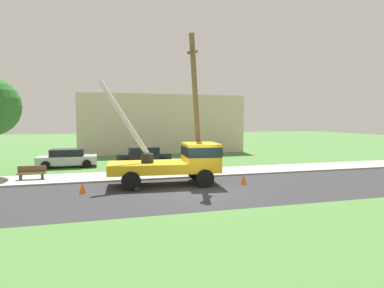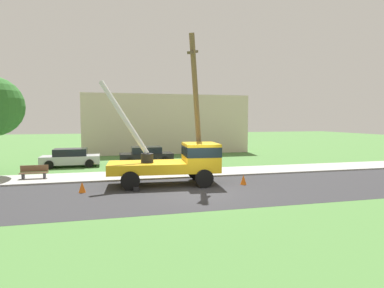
{
  "view_description": "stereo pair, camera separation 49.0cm",
  "coord_description": "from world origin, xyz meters",
  "px_view_note": "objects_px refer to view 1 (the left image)",
  "views": [
    {
      "loc": [
        -4.76,
        -15.77,
        3.72
      ],
      "look_at": [
        0.29,
        2.27,
        2.28
      ],
      "focal_mm": 30.05,
      "sensor_mm": 36.0,
      "label": 1
    },
    {
      "loc": [
        -4.29,
        -15.9,
        3.72
      ],
      "look_at": [
        0.29,
        2.27,
        2.28
      ],
      "focal_mm": 30.05,
      "sensor_mm": 36.0,
      "label": 2
    }
  ],
  "objects_px": {
    "utility_truck": "(179,160)",
    "parked_sedan_silver": "(67,158)",
    "leaning_utility_pole": "(196,106)",
    "traffic_cone_ahead": "(243,179)",
    "parked_sedan_black": "(144,155)",
    "traffic_cone_behind": "(83,188)",
    "park_bench": "(32,173)"
  },
  "relations": [
    {
      "from": "leaning_utility_pole",
      "to": "traffic_cone_ahead",
      "type": "height_order",
      "value": "leaning_utility_pole"
    },
    {
      "from": "leaning_utility_pole",
      "to": "parked_sedan_black",
      "type": "distance_m",
      "value": 8.89
    },
    {
      "from": "utility_truck",
      "to": "leaning_utility_pole",
      "type": "bearing_deg",
      "value": 44.97
    },
    {
      "from": "utility_truck",
      "to": "parked_sedan_black",
      "type": "xyz_separation_m",
      "value": [
        -0.88,
        9.14,
        -0.7
      ]
    },
    {
      "from": "traffic_cone_ahead",
      "to": "parked_sedan_black",
      "type": "height_order",
      "value": "parked_sedan_black"
    },
    {
      "from": "park_bench",
      "to": "parked_sedan_silver",
      "type": "bearing_deg",
      "value": 74.34
    },
    {
      "from": "traffic_cone_ahead",
      "to": "traffic_cone_behind",
      "type": "bearing_deg",
      "value": 179.09
    },
    {
      "from": "leaning_utility_pole",
      "to": "traffic_cone_behind",
      "type": "xyz_separation_m",
      "value": [
        -6.66,
        -2.4,
        -4.25
      ]
    },
    {
      "from": "traffic_cone_behind",
      "to": "parked_sedan_black",
      "type": "distance_m",
      "value": 10.98
    },
    {
      "from": "traffic_cone_ahead",
      "to": "leaning_utility_pole",
      "type": "bearing_deg",
      "value": 129.67
    },
    {
      "from": "traffic_cone_ahead",
      "to": "parked_sedan_silver",
      "type": "height_order",
      "value": "parked_sedan_silver"
    },
    {
      "from": "utility_truck",
      "to": "park_bench",
      "type": "bearing_deg",
      "value": 158.08
    },
    {
      "from": "traffic_cone_ahead",
      "to": "park_bench",
      "type": "xyz_separation_m",
      "value": [
        -11.93,
        4.45,
        0.18
      ]
    },
    {
      "from": "leaning_utility_pole",
      "to": "parked_sedan_silver",
      "type": "bearing_deg",
      "value": 138.68
    },
    {
      "from": "parked_sedan_black",
      "to": "park_bench",
      "type": "distance_m",
      "value": 9.46
    },
    {
      "from": "leaning_utility_pole",
      "to": "parked_sedan_silver",
      "type": "relative_size",
      "value": 2.0
    },
    {
      "from": "utility_truck",
      "to": "parked_sedan_silver",
      "type": "distance_m",
      "value": 11.14
    },
    {
      "from": "parked_sedan_black",
      "to": "leaning_utility_pole",
      "type": "bearing_deg",
      "value": -73.09
    },
    {
      "from": "traffic_cone_ahead",
      "to": "utility_truck",
      "type": "bearing_deg",
      "value": 163.08
    },
    {
      "from": "traffic_cone_behind",
      "to": "park_bench",
      "type": "height_order",
      "value": "park_bench"
    },
    {
      "from": "utility_truck",
      "to": "leaning_utility_pole",
      "type": "height_order",
      "value": "leaning_utility_pole"
    },
    {
      "from": "parked_sedan_silver",
      "to": "parked_sedan_black",
      "type": "xyz_separation_m",
      "value": [
        5.97,
        0.38,
        0.0
      ]
    },
    {
      "from": "traffic_cone_ahead",
      "to": "parked_sedan_black",
      "type": "distance_m",
      "value": 11.16
    },
    {
      "from": "utility_truck",
      "to": "parked_sedan_silver",
      "type": "xyz_separation_m",
      "value": [
        -6.85,
        8.76,
        -0.7
      ]
    },
    {
      "from": "traffic_cone_behind",
      "to": "parked_sedan_silver",
      "type": "distance_m",
      "value": 9.85
    },
    {
      "from": "leaning_utility_pole",
      "to": "park_bench",
      "type": "bearing_deg",
      "value": 169.0
    },
    {
      "from": "parked_sedan_silver",
      "to": "park_bench",
      "type": "bearing_deg",
      "value": -105.66
    },
    {
      "from": "leaning_utility_pole",
      "to": "parked_sedan_black",
      "type": "bearing_deg",
      "value": 106.91
    },
    {
      "from": "utility_truck",
      "to": "traffic_cone_ahead",
      "type": "distance_m",
      "value": 3.89
    },
    {
      "from": "traffic_cone_behind",
      "to": "park_bench",
      "type": "xyz_separation_m",
      "value": [
        -3.16,
        4.31,
        0.18
      ]
    },
    {
      "from": "leaning_utility_pole",
      "to": "parked_sedan_silver",
      "type": "distance_m",
      "value": 11.71
    },
    {
      "from": "parked_sedan_silver",
      "to": "park_bench",
      "type": "height_order",
      "value": "parked_sedan_silver"
    }
  ]
}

